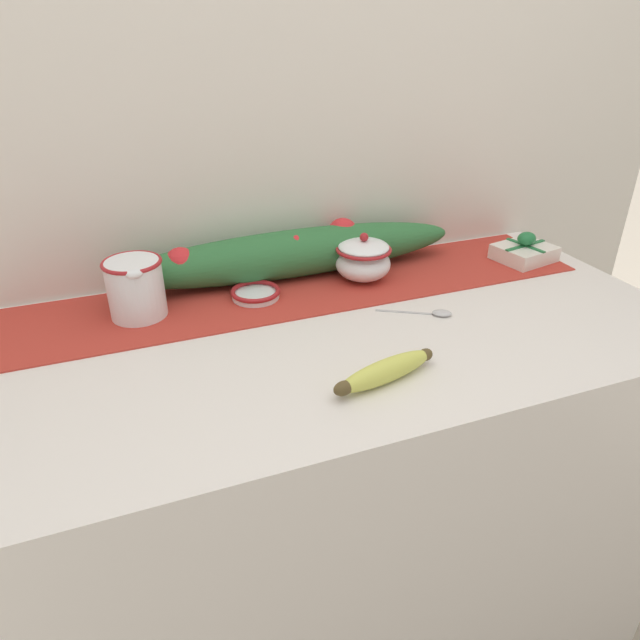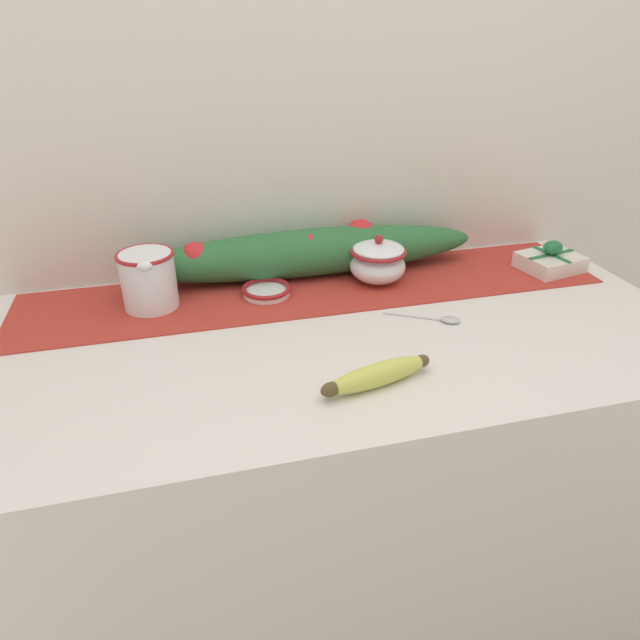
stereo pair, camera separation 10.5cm
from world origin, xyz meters
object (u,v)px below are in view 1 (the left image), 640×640
at_px(small_dish, 256,293).
at_px(banana, 385,371).
at_px(sugar_bowl, 363,259).
at_px(spoon, 437,313).
at_px(gift_box, 524,251).
at_px(cream_pitcher, 135,286).

relative_size(small_dish, banana, 0.51).
distance_m(sugar_bowl, spoon, 0.23).
xyz_separation_m(banana, gift_box, (0.57, 0.35, 0.01)).
relative_size(cream_pitcher, spoon, 0.97).
bearing_deg(gift_box, sugar_bowl, 174.90).
xyz_separation_m(sugar_bowl, gift_box, (0.43, -0.04, -0.03)).
distance_m(sugar_bowl, gift_box, 0.43).
relative_size(small_dish, spoon, 0.75).
relative_size(cream_pitcher, sugar_bowl, 1.08).
bearing_deg(banana, gift_box, 31.99).
distance_m(small_dish, gift_box, 0.68).
relative_size(small_dish, gift_box, 0.71).
bearing_deg(cream_pitcher, spoon, -20.72).
distance_m(cream_pitcher, small_dish, 0.25).
xyz_separation_m(sugar_bowl, banana, (-0.14, -0.39, -0.03)).
bearing_deg(cream_pitcher, small_dish, -1.87).
relative_size(spoon, gift_box, 0.94).
bearing_deg(banana, cream_pitcher, 132.67).
bearing_deg(sugar_bowl, small_dish, -178.52).
bearing_deg(gift_box, cream_pitcher, 177.58).
distance_m(spoon, gift_box, 0.40).
distance_m(cream_pitcher, spoon, 0.61).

